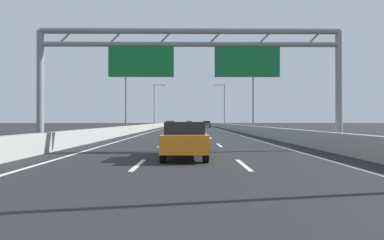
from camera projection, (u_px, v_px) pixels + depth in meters
The scene contains 48 objects.
ground_plane at pixel (189, 126), 98.80m from camera, with size 260.00×260.00×0.00m, color #262628.
lane_dash_left_1 at pixel (138, 165), 11.29m from camera, with size 0.16×3.00×0.01m, color white.
lane_dash_left_2 at pixel (161, 145), 20.29m from camera, with size 0.16×3.00×0.01m, color white.
lane_dash_left_3 at pixel (169, 138), 29.29m from camera, with size 0.16×3.00×0.01m, color white.
lane_dash_left_4 at pixel (174, 134), 38.29m from camera, with size 0.16×3.00×0.01m, color white.
lane_dash_left_5 at pixel (177, 131), 47.28m from camera, with size 0.16×3.00×0.01m, color white.
lane_dash_left_6 at pixel (179, 130), 56.28m from camera, with size 0.16×3.00×0.01m, color white.
lane_dash_left_7 at pixel (180, 128), 65.28m from camera, with size 0.16×3.00×0.01m, color white.
lane_dash_left_8 at pixel (181, 127), 74.28m from camera, with size 0.16×3.00×0.01m, color white.
lane_dash_left_9 at pixel (182, 127), 83.28m from camera, with size 0.16×3.00×0.01m, color white.
lane_dash_left_10 at pixel (183, 126), 92.28m from camera, with size 0.16×3.00×0.01m, color white.
lane_dash_left_11 at pixel (183, 126), 101.28m from camera, with size 0.16×3.00×0.01m, color white.
lane_dash_left_12 at pixel (184, 125), 110.28m from camera, with size 0.16×3.00×0.01m, color white.
lane_dash_left_13 at pixel (184, 125), 119.28m from camera, with size 0.16×3.00×0.01m, color white.
lane_dash_left_14 at pixel (185, 125), 128.28m from camera, with size 0.16×3.00×0.01m, color white.
lane_dash_left_15 at pixel (185, 124), 137.28m from camera, with size 0.16×3.00×0.01m, color white.
lane_dash_left_16 at pixel (185, 124), 146.28m from camera, with size 0.16×3.00×0.01m, color white.
lane_dash_left_17 at pixel (185, 124), 155.28m from camera, with size 0.16×3.00×0.01m, color white.
lane_dash_right_1 at pixel (243, 165), 11.32m from camera, with size 0.16×3.00×0.01m, color white.
lane_dash_right_2 at pixel (219, 145), 20.32m from camera, with size 0.16×3.00×0.01m, color white.
lane_dash_right_3 at pixel (210, 138), 29.32m from camera, with size 0.16×3.00×0.01m, color white.
lane_dash_right_4 at pixel (205, 134), 38.32m from camera, with size 0.16×3.00×0.01m, color white.
lane_dash_right_5 at pixel (202, 131), 47.32m from camera, with size 0.16×3.00×0.01m, color white.
lane_dash_right_6 at pixel (200, 130), 56.32m from camera, with size 0.16×3.00×0.01m, color white.
lane_dash_right_7 at pixel (199, 128), 65.32m from camera, with size 0.16×3.00×0.01m, color white.
lane_dash_right_8 at pixel (197, 127), 74.31m from camera, with size 0.16×3.00×0.01m, color white.
lane_dash_right_9 at pixel (197, 127), 83.31m from camera, with size 0.16×3.00×0.01m, color white.
lane_dash_right_10 at pixel (196, 126), 92.31m from camera, with size 0.16×3.00×0.01m, color white.
lane_dash_right_11 at pixel (195, 126), 101.31m from camera, with size 0.16×3.00×0.01m, color white.
lane_dash_right_12 at pixel (195, 125), 110.31m from camera, with size 0.16×3.00×0.01m, color white.
lane_dash_right_13 at pixel (194, 125), 119.31m from camera, with size 0.16×3.00×0.01m, color white.
lane_dash_right_14 at pixel (194, 125), 128.31m from camera, with size 0.16×3.00×0.01m, color white.
lane_dash_right_15 at pixel (194, 124), 137.31m from camera, with size 0.16×3.00×0.01m, color white.
lane_dash_right_16 at pixel (193, 124), 146.31m from camera, with size 0.16×3.00×0.01m, color white.
lane_dash_right_17 at pixel (193, 124), 155.31m from camera, with size 0.16×3.00×0.01m, color white.
edge_line_left at pixel (169, 127), 86.75m from camera, with size 0.16×176.00×0.01m, color white.
edge_line_right at pixel (209, 126), 86.84m from camera, with size 0.16×176.00×0.01m, color white.
barrier_left at pixel (168, 124), 108.74m from camera, with size 0.45×220.00×0.95m.
barrier_right at pixel (210, 124), 108.86m from camera, with size 0.45×220.00×0.95m.
sign_gantry at pixel (191, 58), 17.28m from camera, with size 15.95×0.36×6.36m.
streetlamp_left_mid at pixel (128, 89), 40.03m from camera, with size 2.58×0.28×9.50m.
streetlamp_right_mid at pixel (251, 89), 40.16m from camera, with size 2.58×0.28×9.50m.
streetlamp_left_far at pixel (155, 103), 72.49m from camera, with size 2.58×0.28×9.50m.
streetlamp_right_far at pixel (223, 103), 72.62m from camera, with size 2.58×0.28×9.50m.
yellow_car at pixel (189, 124), 89.63m from camera, with size 1.73×4.24×1.43m.
green_car at pixel (206, 124), 74.28m from camera, with size 1.70×4.19×1.48m.
orange_car at pixel (185, 139), 13.58m from camera, with size 1.75×4.44×1.47m.
white_car at pixel (171, 125), 60.94m from camera, with size 1.85×4.16×1.50m.
Camera 1 is at (-0.06, 1.19, 1.51)m, focal length 31.05 mm.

